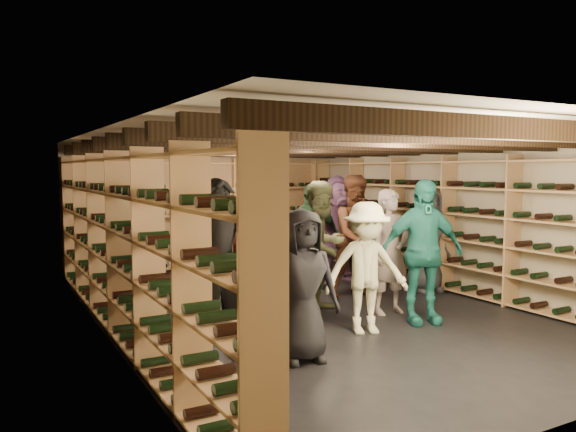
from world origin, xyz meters
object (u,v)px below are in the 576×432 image
(person_11, at_px, (339,229))
(person_5, at_px, (247,253))
(person_12, at_px, (427,240))
(person_7, at_px, (390,252))
(crate_stack_right, at_px, (226,279))
(crate_loose, at_px, (235,271))
(person_9, at_px, (208,242))
(person_6, at_px, (278,250))
(person_0, at_px, (302,285))
(person_2, at_px, (322,246))
(person_3, at_px, (366,268))
(person_10, at_px, (310,236))
(person_1, at_px, (220,269))
(crate_stack_left, at_px, (265,275))
(person_4, at_px, (422,251))
(person_8, at_px, (358,236))

(person_11, bearing_deg, person_5, -154.30)
(person_12, bearing_deg, person_7, -150.36)
(crate_stack_right, height_order, person_5, person_5)
(crate_stack_right, bearing_deg, person_7, -53.49)
(crate_loose, distance_m, person_9, 2.16)
(person_5, relative_size, person_6, 1.00)
(person_0, bearing_deg, person_2, 60.64)
(person_5, bearing_deg, person_11, 33.23)
(person_3, relative_size, person_10, 0.91)
(person_0, distance_m, person_1, 0.85)
(crate_stack_left, xyz_separation_m, person_4, (0.91, -2.60, 0.65))
(person_5, bearing_deg, person_10, 36.00)
(person_9, bearing_deg, person_8, -2.51)
(person_1, bearing_deg, person_2, 43.83)
(person_6, bearing_deg, person_1, -105.33)
(person_3, bearing_deg, person_12, 49.88)
(person_4, relative_size, person_10, 1.06)
(crate_stack_left, height_order, person_11, person_11)
(person_2, relative_size, person_5, 1.20)
(person_1, xyz_separation_m, person_12, (4.05, 1.39, -0.10))
(crate_stack_right, height_order, person_8, person_8)
(crate_stack_right, distance_m, person_7, 2.62)
(person_1, relative_size, person_6, 1.24)
(person_3, height_order, person_6, person_3)
(crate_loose, distance_m, person_2, 3.00)
(person_7, relative_size, person_8, 0.90)
(person_3, relative_size, person_5, 1.05)
(person_11, bearing_deg, person_4, -93.52)
(person_12, bearing_deg, crate_stack_right, 156.18)
(crate_stack_left, bearing_deg, person_0, -109.95)
(person_11, bearing_deg, person_9, -166.72)
(person_4, xyz_separation_m, person_9, (-1.96, 2.34, -0.02))
(person_8, bearing_deg, person_6, 161.21)
(person_0, xyz_separation_m, person_3, (1.15, 0.47, 0.00))
(person_8, bearing_deg, person_5, 170.94)
(person_1, relative_size, person_11, 1.01)
(person_7, bearing_deg, person_11, 73.51)
(person_2, distance_m, person_3, 1.15)
(crate_loose, height_order, person_4, person_4)
(person_7, bearing_deg, crate_stack_right, 125.22)
(crate_stack_right, relative_size, person_5, 0.36)
(crate_stack_right, xyz_separation_m, person_9, (-0.39, -0.26, 0.63))
(person_7, bearing_deg, person_0, -153.39)
(crate_stack_right, bearing_deg, person_10, -5.95)
(person_2, xyz_separation_m, person_11, (1.28, 1.49, 0.03))
(crate_stack_left, relative_size, person_12, 0.34)
(crate_loose, height_order, person_8, person_8)
(crate_stack_left, bearing_deg, person_8, -44.01)
(crate_stack_right, xyz_separation_m, person_12, (2.90, -1.25, 0.57))
(person_9, height_order, person_12, person_9)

